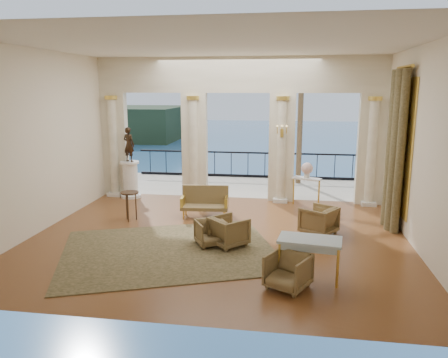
% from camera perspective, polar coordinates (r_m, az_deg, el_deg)
% --- Properties ---
extents(floor, '(9.00, 9.00, 0.00)m').
position_cam_1_polar(floor, '(10.65, -0.80, -7.68)').
color(floor, '#492711').
rests_on(floor, ground).
extents(room_walls, '(9.00, 9.00, 9.00)m').
position_cam_1_polar(room_walls, '(8.96, -2.03, 7.48)').
color(room_walls, white).
rests_on(room_walls, ground).
extents(arcade, '(9.00, 0.56, 4.50)m').
position_cam_1_polar(arcade, '(13.86, 1.79, 7.80)').
color(arcade, beige).
rests_on(arcade, ground).
extents(terrace, '(10.00, 3.60, 0.10)m').
position_cam_1_polar(terrace, '(16.19, 2.57, -1.04)').
color(terrace, '#A49C8A').
rests_on(terrace, ground).
extents(balustrade, '(9.00, 0.06, 1.03)m').
position_cam_1_polar(balustrade, '(17.66, 3.14, 1.55)').
color(balustrade, black).
rests_on(balustrade, terrace).
extents(palm_tree, '(2.00, 2.00, 4.50)m').
position_cam_1_polar(palm_tree, '(16.51, 10.13, 13.51)').
color(palm_tree, '#4C3823').
rests_on(palm_tree, terrace).
extents(headland, '(22.00, 18.00, 6.00)m').
position_cam_1_polar(headland, '(86.19, -13.01, 7.18)').
color(headland, black).
rests_on(headland, sea).
extents(sea, '(160.00, 160.00, 0.00)m').
position_cam_1_polar(sea, '(70.57, 7.26, 3.97)').
color(sea, '#1D588A').
rests_on(sea, ground).
extents(curtain, '(0.33, 1.40, 4.09)m').
position_cam_1_polar(curtain, '(11.80, 21.49, 3.52)').
color(curtain, '#484324').
rests_on(curtain, ground).
extents(window_frame, '(0.04, 1.60, 3.40)m').
position_cam_1_polar(window_frame, '(11.83, 22.40, 3.87)').
color(window_frame, '#E3BC4B').
rests_on(window_frame, room_walls).
extents(wall_sconce, '(0.30, 0.11, 0.33)m').
position_cam_1_polar(wall_sconce, '(13.48, 7.57, 6.07)').
color(wall_sconce, '#E3BC4B').
rests_on(wall_sconce, arcade).
extents(rug, '(5.57, 4.98, 0.02)m').
position_cam_1_polar(rug, '(9.91, -7.19, -9.25)').
color(rug, '#2E341B').
rests_on(rug, ground).
extents(armchair_a, '(0.84, 0.83, 0.65)m').
position_cam_1_polar(armchair_a, '(10.09, -1.73, -6.85)').
color(armchair_a, '#4A381D').
rests_on(armchair_a, ground).
extents(armchair_b, '(0.91, 0.89, 0.71)m').
position_cam_1_polar(armchair_b, '(8.08, 8.37, -11.65)').
color(armchair_b, '#4A381D').
rests_on(armchair_b, ground).
extents(armchair_c, '(1.00, 1.02, 0.77)m').
position_cam_1_polar(armchair_c, '(11.04, 12.26, -5.13)').
color(armchair_c, '#4A381D').
rests_on(armchair_c, ground).
extents(armchair_d, '(1.00, 1.00, 0.75)m').
position_cam_1_polar(armchair_d, '(10.03, 0.64, -6.65)').
color(armchair_d, '#4A381D').
rests_on(armchair_d, ground).
extents(settee, '(1.35, 0.67, 0.87)m').
position_cam_1_polar(settee, '(12.25, -2.51, -2.98)').
color(settee, '#4A381D').
rests_on(settee, ground).
extents(game_table, '(1.24, 0.78, 0.80)m').
position_cam_1_polar(game_table, '(8.41, 11.15, -8.17)').
color(game_table, '#A6C4D6').
rests_on(game_table, ground).
extents(pedestal, '(0.66, 0.66, 1.20)m').
position_cam_1_polar(pedestal, '(14.66, -12.12, -0.15)').
color(pedestal, silver).
rests_on(pedestal, ground).
extents(statue, '(0.47, 0.39, 1.12)m').
position_cam_1_polar(statue, '(14.47, -12.33, 4.43)').
color(statue, black).
rests_on(statue, pedestal).
extents(console_table, '(0.93, 0.67, 0.83)m').
position_cam_1_polar(console_table, '(13.76, 10.73, -0.41)').
color(console_table, silver).
rests_on(console_table, ground).
extents(urn, '(0.36, 0.36, 0.48)m').
position_cam_1_polar(urn, '(13.68, 10.80, 1.27)').
color(urn, silver).
rests_on(urn, console_table).
extents(side_table, '(0.49, 0.49, 0.80)m').
position_cam_1_polar(side_table, '(12.09, -12.22, -2.19)').
color(side_table, black).
rests_on(side_table, ground).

